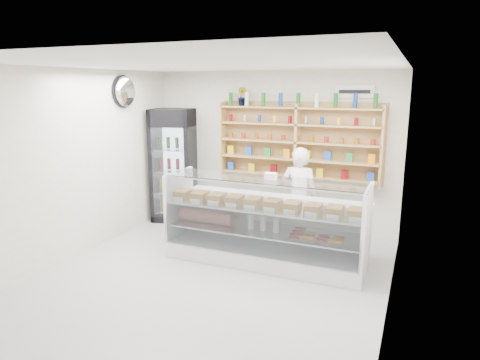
% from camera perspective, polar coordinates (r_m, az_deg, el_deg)
% --- Properties ---
extents(room, '(5.00, 5.00, 5.00)m').
position_cam_1_polar(room, '(5.49, -4.05, 0.39)').
color(room, '#A4A5A9').
rests_on(room, ground).
extents(display_counter, '(2.90, 0.87, 1.26)m').
position_cam_1_polar(display_counter, '(6.33, 3.31, -7.84)').
color(display_counter, white).
rests_on(display_counter, floor).
extents(shop_worker, '(0.60, 0.41, 1.61)m').
position_cam_1_polar(shop_worker, '(6.93, 7.86, -2.20)').
color(shop_worker, silver).
rests_on(shop_worker, floor).
extents(drinks_cooler, '(0.92, 0.91, 2.13)m').
position_cam_1_polar(drinks_cooler, '(8.27, -8.78, 2.02)').
color(drinks_cooler, black).
rests_on(drinks_cooler, floor).
extents(wall_shelving, '(2.84, 0.28, 1.33)m').
position_cam_1_polar(wall_shelving, '(7.44, 7.63, 5.01)').
color(wall_shelving, tan).
rests_on(wall_shelving, back_wall).
extents(potted_plant, '(0.22, 0.20, 0.33)m').
position_cam_1_polar(potted_plant, '(7.71, 0.31, 11.08)').
color(potted_plant, '#1E6626').
rests_on(potted_plant, wall_shelving).
extents(security_mirror, '(0.15, 0.50, 0.50)m').
position_cam_1_polar(security_mirror, '(7.55, -15.02, 11.33)').
color(security_mirror, silver).
rests_on(security_mirror, left_wall).
extents(wall_sign, '(0.62, 0.03, 0.20)m').
position_cam_1_polar(wall_sign, '(7.32, 15.04, 11.31)').
color(wall_sign, white).
rests_on(wall_sign, back_wall).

